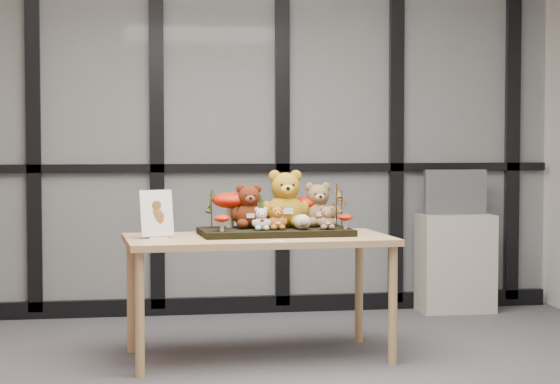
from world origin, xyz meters
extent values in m
plane|color=beige|center=(0.00, 2.50, 1.40)|extent=(5.00, 0.00, 5.00)
plane|color=beige|center=(0.00, -2.50, 1.40)|extent=(5.00, 0.00, 5.00)
cube|color=#2D383F|center=(0.00, 2.47, 1.40)|extent=(4.90, 0.02, 2.70)
cube|color=black|center=(0.00, 2.47, 0.06)|extent=(4.90, 0.06, 0.12)
cube|color=black|center=(0.00, 2.47, 1.05)|extent=(4.90, 0.06, 0.06)
cube|color=black|center=(-1.30, 2.47, 1.40)|extent=(0.10, 0.06, 2.70)
cube|color=black|center=(-0.45, 2.47, 1.40)|extent=(0.10, 0.06, 2.70)
cube|color=black|center=(0.45, 2.47, 1.40)|extent=(0.10, 0.06, 2.70)
cube|color=black|center=(1.30, 2.47, 1.40)|extent=(0.10, 0.06, 2.70)
cube|color=black|center=(2.20, 2.47, 1.40)|extent=(0.10, 0.06, 2.70)
cube|color=tan|center=(0.05, 0.95, 0.68)|extent=(1.53, 0.82, 0.04)
cylinder|color=tan|center=(-0.63, 0.59, 0.33)|extent=(0.05, 0.05, 0.66)
cylinder|color=tan|center=(-0.66, 1.24, 0.33)|extent=(0.05, 0.05, 0.66)
cylinder|color=tan|center=(0.77, 0.66, 0.33)|extent=(0.05, 0.05, 0.66)
cylinder|color=tan|center=(0.74, 1.31, 0.33)|extent=(0.05, 0.05, 0.66)
cube|color=black|center=(0.16, 1.01, 0.72)|extent=(0.88, 0.47, 0.04)
cube|color=silver|center=(-0.52, 0.94, 0.71)|extent=(0.11, 0.09, 0.01)
cube|color=white|center=(-0.52, 0.94, 0.84)|extent=(0.19, 0.10, 0.26)
ellipsoid|color=brown|center=(-0.52, 0.93, 0.82)|extent=(0.08, 0.01, 0.09)
ellipsoid|color=brown|center=(-0.52, 0.93, 0.89)|extent=(0.05, 0.01, 0.05)
cube|color=white|center=(0.12, 0.65, 0.70)|extent=(0.08, 0.03, 0.00)
cube|color=#A7A095|center=(1.70, 2.28, 0.35)|extent=(0.53, 0.31, 0.71)
cube|color=#4F5257|center=(1.70, 2.30, 0.87)|extent=(0.46, 0.05, 0.33)
cube|color=black|center=(1.70, 2.27, 0.87)|extent=(0.40, 0.00, 0.27)
camera|label=1|loc=(-0.76, -4.74, 1.26)|focal=65.00mm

